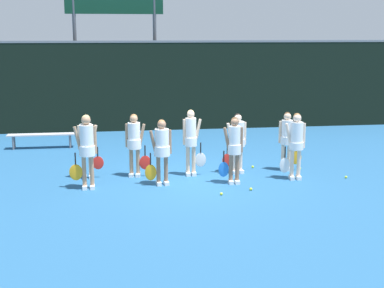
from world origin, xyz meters
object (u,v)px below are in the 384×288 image
at_px(player_0, 87,145).
at_px(tennis_ball_2, 253,167).
at_px(bench_courtside, 42,136).
at_px(player_3, 296,140).
at_px(player_2, 234,145).
at_px(tennis_ball_4, 300,168).
at_px(player_5, 134,140).
at_px(player_8, 287,137).
at_px(tennis_ball_0, 346,177).
at_px(scoreboard, 114,14).
at_px(player_4, 87,142).
at_px(tennis_ball_1, 221,194).
at_px(player_7, 237,138).
at_px(player_1, 162,147).
at_px(player_6, 191,138).
at_px(tennis_ball_3, 251,189).

height_order(player_0, tennis_ball_2, player_0).
distance_m(bench_courtside, player_3, 8.47).
height_order(player_0, player_2, player_0).
bearing_deg(tennis_ball_4, player_5, -179.19).
bearing_deg(player_8, tennis_ball_0, -29.60).
relative_size(player_5, tennis_ball_4, 24.97).
relative_size(scoreboard, player_4, 3.44).
xyz_separation_m(scoreboard, tennis_ball_2, (3.73, -7.27, -4.39)).
distance_m(player_3, tennis_ball_4, 1.42).
bearing_deg(tennis_ball_4, tennis_ball_1, -142.16).
distance_m(player_7, player_8, 1.41).
xyz_separation_m(player_1, tennis_ball_0, (4.80, -0.07, -0.94)).
height_order(tennis_ball_2, tennis_ball_4, tennis_ball_2).
distance_m(scoreboard, tennis_ball_4, 10.11).
height_order(player_0, player_6, player_0).
distance_m(player_2, player_7, 1.03).
xyz_separation_m(player_7, tennis_ball_0, (2.70, -0.92, -0.93)).
bearing_deg(player_4, player_2, -19.61).
height_order(player_1, player_2, player_2).
relative_size(player_0, player_8, 1.12).
relative_size(scoreboard, tennis_ball_0, 86.48).
bearing_deg(player_4, tennis_ball_3, -27.10).
distance_m(player_1, player_2, 1.80).
bearing_deg(player_4, tennis_ball_4, -3.38).
xyz_separation_m(bench_courtside, tennis_ball_0, (8.34, -4.87, -0.38)).
relative_size(player_5, tennis_ball_3, 24.01).
height_order(tennis_ball_2, tennis_ball_3, tennis_ball_2).
bearing_deg(tennis_ball_1, tennis_ball_4, 37.84).
bearing_deg(player_4, tennis_ball_2, 1.25).
relative_size(player_1, tennis_ball_2, 23.38).
relative_size(scoreboard, player_3, 3.27).
relative_size(player_3, player_5, 1.04).
bearing_deg(player_6, tennis_ball_0, -12.29).
bearing_deg(player_4, player_1, -29.29).
height_order(player_4, tennis_ball_4, player_4).
distance_m(scoreboard, player_1, 9.31).
distance_m(player_3, tennis_ball_2, 1.79).
xyz_separation_m(tennis_ball_3, tennis_ball_4, (1.83, 1.75, -0.00)).
height_order(player_3, tennis_ball_2, player_3).
relative_size(player_0, player_7, 1.12).
bearing_deg(bench_courtside, player_8, -28.89).
height_order(tennis_ball_1, tennis_ball_3, tennis_ball_3).
height_order(player_1, tennis_ball_2, player_1).
bearing_deg(bench_courtside, tennis_ball_3, -45.13).
bearing_deg(player_6, tennis_ball_3, -51.96).
distance_m(player_0, tennis_ball_2, 4.79).
bearing_deg(player_0, player_1, 1.22).
xyz_separation_m(scoreboard, bench_courtside, (-2.46, -3.78, -4.01)).
bearing_deg(player_6, player_4, 178.47).
height_order(player_8, tennis_ball_1, player_8).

